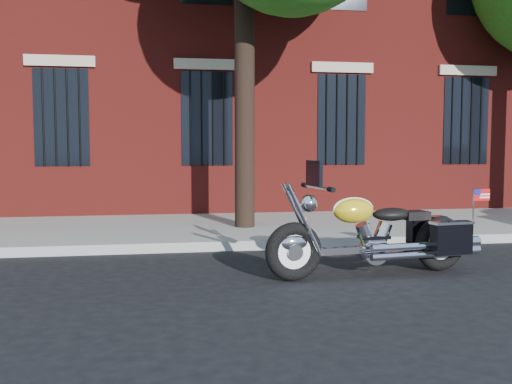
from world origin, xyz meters
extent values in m
plane|color=black|center=(0.00, 0.00, 0.00)|extent=(120.00, 120.00, 0.00)
cube|color=gray|center=(0.00, 1.38, 0.07)|extent=(40.00, 0.16, 0.15)
cube|color=gray|center=(0.00, 3.26, 0.07)|extent=(40.00, 3.60, 0.15)
cube|color=black|center=(0.00, 5.11, 2.20)|extent=(1.10, 0.14, 2.00)
cube|color=#B2A893|center=(0.00, 5.08, 3.35)|extent=(1.40, 0.20, 0.22)
cylinder|color=black|center=(0.00, 5.03, 2.20)|extent=(0.04, 0.04, 2.00)
cylinder|color=black|center=(0.50, 2.90, 2.50)|extent=(0.36, 0.36, 5.00)
torus|color=black|center=(0.54, -0.79, 0.36)|extent=(0.72, 0.24, 0.70)
torus|color=black|center=(2.52, -0.54, 0.36)|extent=(0.72, 0.24, 0.70)
cylinder|color=white|center=(0.54, -0.79, 0.36)|extent=(0.53, 0.13, 0.53)
cylinder|color=white|center=(2.52, -0.54, 0.36)|extent=(0.53, 0.13, 0.53)
ellipsoid|color=white|center=(0.54, -0.79, 0.46)|extent=(0.38, 0.18, 0.20)
ellipsoid|color=yellow|center=(2.52, -0.54, 0.48)|extent=(0.39, 0.19, 0.20)
cube|color=white|center=(1.53, -0.66, 0.34)|extent=(1.58, 0.30, 0.08)
cylinder|color=white|center=(1.59, -0.65, 0.32)|extent=(0.36, 0.23, 0.34)
cylinder|color=white|center=(2.13, -0.78, 0.33)|extent=(1.31, 0.26, 0.09)
ellipsoid|color=yellow|center=(1.31, -0.69, 0.82)|extent=(0.55, 0.36, 0.30)
ellipsoid|color=black|center=(1.83, -0.62, 0.76)|extent=(0.54, 0.36, 0.16)
cube|color=black|center=(2.46, -0.27, 0.47)|extent=(0.52, 0.23, 0.40)
cube|color=black|center=(2.53, -0.81, 0.47)|extent=(0.52, 0.23, 0.40)
cylinder|color=white|center=(0.84, -0.75, 1.11)|extent=(0.14, 0.82, 0.04)
sphere|color=white|center=(0.73, -0.76, 0.92)|extent=(0.23, 0.23, 0.21)
cube|color=black|center=(0.80, -0.75, 1.28)|extent=(0.09, 0.42, 0.29)
cube|color=red|center=(2.92, -0.80, 1.00)|extent=(0.23, 0.04, 0.15)
camera|label=1|loc=(-0.98, -7.26, 1.58)|focal=40.00mm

